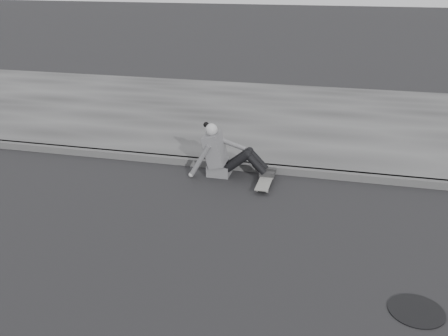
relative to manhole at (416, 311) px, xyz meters
name	(u,v)px	position (x,y,z in m)	size (l,w,h in m)	color
ground	(254,255)	(-1.76, 0.63, -0.01)	(80.00, 80.00, 0.00)	black
curb	(283,170)	(-1.76, 3.21, 0.05)	(24.00, 0.16, 0.12)	#434343
sidewalk	(301,119)	(-1.76, 6.23, 0.05)	(24.00, 6.00, 0.12)	#3D3D3D
manhole	(416,311)	(0.00, 0.00, 0.00)	(0.55, 0.55, 0.01)	black
skateboard	(265,181)	(-1.96, 2.66, 0.07)	(0.20, 0.78, 0.09)	#AAAAA5
seated_woman	(223,154)	(-2.70, 2.91, 0.35)	(1.38, 0.46, 0.88)	#525255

